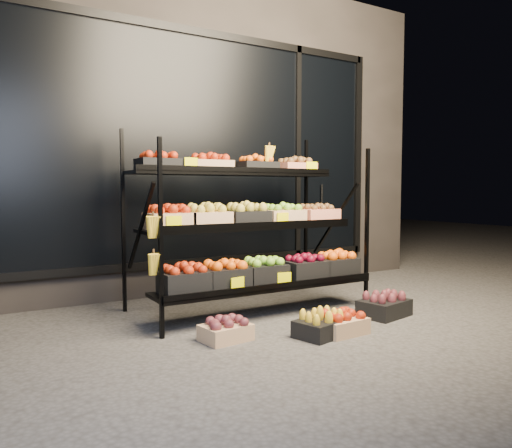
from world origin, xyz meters
TOP-DOWN VIEW (x-y plane):
  - ground at (0.00, 0.00)m, footprint 24.00×24.00m
  - building at (0.00, 2.59)m, footprint 6.00×2.08m
  - display_rack at (-0.01, 0.60)m, footprint 2.18×1.02m
  - floor_crate_left at (-0.64, -0.11)m, footprint 0.38×0.30m
  - floor_crate_midleft at (0.03, -0.39)m, footprint 0.43×0.36m
  - floor_crate_midright at (0.21, -0.42)m, footprint 0.38×0.29m
  - floor_crate_right at (0.89, -0.20)m, footprint 0.48×0.39m

SIDE VIEW (x-z plane):
  - ground at x=0.00m, z-range 0.00..0.00m
  - floor_crate_left at x=-0.64m, z-range -0.01..0.18m
  - floor_crate_midright at x=0.21m, z-range -0.01..0.18m
  - floor_crate_midleft at x=0.03m, z-range -0.01..0.19m
  - floor_crate_right at x=0.89m, z-range -0.01..0.20m
  - display_rack at x=-0.01m, z-range -0.04..1.62m
  - building at x=0.00m, z-range 0.00..3.50m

